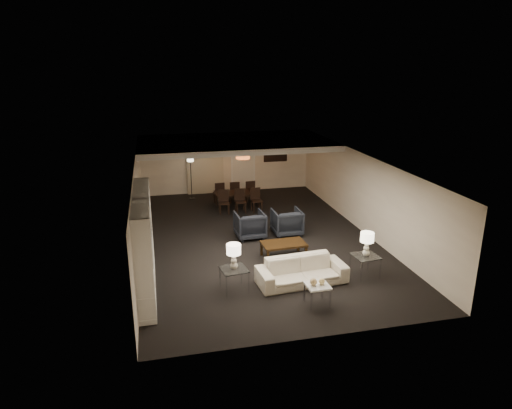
{
  "coord_description": "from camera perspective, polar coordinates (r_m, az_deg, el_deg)",
  "views": [
    {
      "loc": [
        -2.97,
        -12.92,
        5.29
      ],
      "look_at": [
        0.0,
        0.0,
        1.1
      ],
      "focal_mm": 32.0,
      "sensor_mm": 36.0,
      "label": 1
    }
  ],
  "objects": [
    {
      "name": "chair_fr",
      "position": [
        17.86,
        -0.87,
        1.74
      ],
      "size": [
        0.43,
        0.43,
        0.85
      ],
      "primitive_type": null,
      "rotation": [
        0.0,
        0.0,
        3.24
      ],
      "color": "black",
      "rests_on": "floor"
    },
    {
      "name": "television",
      "position": [
        11.8,
        -13.6,
        -3.96
      ],
      "size": [
        1.1,
        0.14,
        0.63
      ],
      "primitive_type": "imported",
      "rotation": [
        0.0,
        0.0,
        1.57
      ],
      "color": "black",
      "rests_on": "media_unit"
    },
    {
      "name": "gold_gourd_b",
      "position": [
        10.45,
        8.24,
        -9.49
      ],
      "size": [
        0.14,
        0.14,
        0.14
      ],
      "primitive_type": "sphere",
      "color": "#F1D07F",
      "rests_on": "marble_table"
    },
    {
      "name": "coffee_table",
      "position": [
        12.88,
        3.46,
        -5.69
      ],
      "size": [
        1.25,
        0.76,
        0.43
      ],
      "primitive_type": null,
      "rotation": [
        0.0,
        0.0,
        0.05
      ],
      "color": "black",
      "rests_on": "floor"
    },
    {
      "name": "sofa",
      "position": [
        11.45,
        5.73,
        -8.27
      ],
      "size": [
        2.27,
        1.04,
        0.65
      ],
      "primitive_type": "imported",
      "rotation": [
        0.0,
        0.0,
        0.08
      ],
      "color": "beige",
      "rests_on": "floor"
    },
    {
      "name": "marble_table",
      "position": [
        10.56,
        7.64,
        -11.12
      ],
      "size": [
        0.52,
        0.52,
        0.51
      ],
      "primitive_type": null,
      "rotation": [
        0.0,
        0.0,
        0.03
      ],
      "color": "white",
      "rests_on": "floor"
    },
    {
      "name": "chair_fm",
      "position": [
        17.75,
        -2.76,
        1.62
      ],
      "size": [
        0.4,
        0.4,
        0.85
      ],
      "primitive_type": null,
      "rotation": [
        0.0,
        0.0,
        3.14
      ],
      "color": "black",
      "rests_on": "floor"
    },
    {
      "name": "wall_left",
      "position": [
        13.55,
        -14.58,
        -0.4
      ],
      "size": [
        0.02,
        11.0,
        2.5
      ],
      "primitive_type": "cube",
      "color": "beige",
      "rests_on": "ground"
    },
    {
      "name": "chair_fl",
      "position": [
        17.66,
        -4.68,
        1.49
      ],
      "size": [
        0.44,
        0.44,
        0.85
      ],
      "primitive_type": null,
      "rotation": [
        0.0,
        0.0,
        3.26
      ],
      "color": "black",
      "rests_on": "floor"
    },
    {
      "name": "chair_nm",
      "position": [
        16.53,
        -1.95,
        0.41
      ],
      "size": [
        0.4,
        0.4,
        0.85
      ],
      "primitive_type": null,
      "rotation": [
        0.0,
        0.0,
        -0.01
      ],
      "color": "black",
      "rests_on": "floor"
    },
    {
      "name": "door",
      "position": [
        19.23,
        -1.63,
        4.79
      ],
      "size": [
        0.9,
        0.05,
        2.1
      ],
      "primitive_type": "cube",
      "color": "silver",
      "rests_on": "wall_back"
    },
    {
      "name": "floor",
      "position": [
        14.28,
        0.0,
        -4.21
      ],
      "size": [
        11.0,
        11.0,
        0.0
      ],
      "primitive_type": "plane",
      "color": "black",
      "rests_on": "ground"
    },
    {
      "name": "floor_speaker",
      "position": [
        13.47,
        -13.08,
        -3.85
      ],
      "size": [
        0.11,
        0.11,
        0.97
      ],
      "primitive_type": "cube",
      "rotation": [
        0.0,
        0.0,
        0.06
      ],
      "color": "black",
      "rests_on": "floor"
    },
    {
      "name": "table_lamp_right",
      "position": [
        11.85,
        13.67,
        -4.85
      ],
      "size": [
        0.35,
        0.35,
        0.63
      ],
      "primitive_type": null,
      "rotation": [
        0.0,
        0.0,
        0.03
      ],
      "color": "beige",
      "rests_on": "side_table_right"
    },
    {
      "name": "table_lamp_left",
      "position": [
        10.82,
        -2.8,
        -6.53
      ],
      "size": [
        0.35,
        0.35,
        0.63
      ],
      "primitive_type": null,
      "rotation": [
        0.0,
        0.0,
        0.0
      ],
      "color": "beige",
      "rests_on": "side_table_left"
    },
    {
      "name": "chair_nl",
      "position": [
        16.43,
        -4.01,
        0.28
      ],
      "size": [
        0.43,
        0.43,
        0.85
      ],
      "primitive_type": null,
      "rotation": [
        0.0,
        0.0,
        -0.08
      ],
      "color": "black",
      "rests_on": "floor"
    },
    {
      "name": "wall_front",
      "position": [
        8.96,
        8.03,
        -9.46
      ],
      "size": [
        7.0,
        0.02,
        2.5
      ],
      "primitive_type": "cube",
      "color": "beige",
      "rests_on": "ground"
    },
    {
      "name": "wall_right",
      "position": [
        15.01,
        13.14,
        1.45
      ],
      "size": [
        0.02,
        11.0,
        2.5
      ],
      "primitive_type": "cube",
      "color": "beige",
      "rests_on": "ground"
    },
    {
      "name": "media_unit",
      "position": [
        11.12,
        -13.8,
        -4.72
      ],
      "size": [
        0.38,
        3.4,
        2.35
      ],
      "primitive_type": null,
      "color": "white",
      "rests_on": "wall_left"
    },
    {
      "name": "ceiling",
      "position": [
        13.55,
        0.0,
        5.65
      ],
      "size": [
        7.0,
        11.0,
        0.02
      ],
      "primitive_type": "cube",
      "color": "silver",
      "rests_on": "ground"
    },
    {
      "name": "side_table_left",
      "position": [
        11.08,
        -2.75,
        -9.35
      ],
      "size": [
        0.68,
        0.68,
        0.57
      ],
      "primitive_type": null,
      "rotation": [
        0.0,
        0.0,
        0.13
      ],
      "color": "white",
      "rests_on": "floor"
    },
    {
      "name": "wall_back",
      "position": [
        19.09,
        -3.72,
        5.28
      ],
      "size": [
        7.0,
        0.02,
        2.5
      ],
      "primitive_type": "cube",
      "color": "beige",
      "rests_on": "ground"
    },
    {
      "name": "pendant_light",
      "position": [
        17.08,
        -1.66,
        6.15
      ],
      "size": [
        0.52,
        0.52,
        0.24
      ],
      "primitive_type": "cylinder",
      "color": "#D8591E",
      "rests_on": "ceiling_soffit"
    },
    {
      "name": "floor_lamp",
      "position": [
        18.26,
        -8.12,
        3.37
      ],
      "size": [
        0.33,
        0.33,
        1.75
      ],
      "primitive_type": null,
      "rotation": [
        0.0,
        0.0,
        0.39
      ],
      "color": "black",
      "rests_on": "floor"
    },
    {
      "name": "vase_amber",
      "position": [
        10.41,
        -14.0,
        -3.54
      ],
      "size": [
        0.15,
        0.15,
        0.16
      ],
      "primitive_type": "imported",
      "color": "#B6793C",
      "rests_on": "media_unit"
    },
    {
      "name": "side_table_right",
      "position": [
        12.08,
        13.46,
        -7.47
      ],
      "size": [
        0.67,
        0.67,
        0.57
      ],
      "primitive_type": null,
      "rotation": [
        0.0,
        0.0,
        0.11
      ],
      "color": "silver",
      "rests_on": "floor"
    },
    {
      "name": "gold_gourd_a",
      "position": [
        10.38,
        7.19,
        -9.57
      ],
      "size": [
        0.16,
        0.16,
        0.16
      ],
      "primitive_type": "sphere",
      "color": "tan",
      "rests_on": "marble_table"
    },
    {
      "name": "armchair_left",
      "position": [
        14.2,
        -0.78,
        -2.56
      ],
      "size": [
        0.92,
        0.94,
        0.82
      ],
      "primitive_type": "imported",
      "rotation": [
        0.0,
        0.0,
        3.19
      ],
      "color": "black",
      "rests_on": "floor"
    },
    {
      "name": "dining_table",
      "position": [
        17.18,
        -2.36,
        0.59
      ],
      "size": [
        1.65,
        0.93,
        0.58
      ],
      "primitive_type": "imported",
      "rotation": [
        0.0,
        0.0,
        0.01
      ],
      "color": "black",
      "rests_on": "floor"
    },
    {
      "name": "painting",
      "position": [
        19.43,
        2.44,
        6.42
      ],
      "size": [
        0.95,
        0.04,
        0.65
      ],
      "primitive_type": "cube",
      "color": "#142D38",
      "rests_on": "wall_back"
    },
    {
      "name": "vase_blue",
      "position": [
        10.2,
        -13.81,
        -6.97
      ],
      "size": [
        0.16,
        0.16,
        0.17
      ],
      "primitive_type": "imported",
      "color": "#274DAB",
      "rests_on": "media_unit"
    },
    {
      "name": "curtains",
      "position": [
        18.91,
        -6.38,
        4.93
      ],
      "size": [
        1.5,
        0.12,
        2.4
      ],
      "primitive_type": "cube",
      "color": "beige",
      "rests_on": "wall_back"
    },
    {
      "name": "armchair_right",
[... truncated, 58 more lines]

